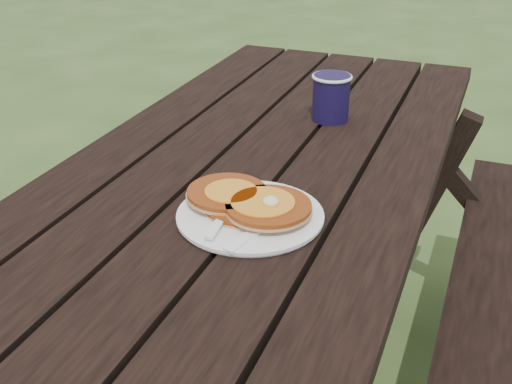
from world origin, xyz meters
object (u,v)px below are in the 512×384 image
(pancake_stack, at_px, (249,202))
(picnic_table, at_px, (250,310))
(plate, at_px, (250,216))
(coffee_cup, at_px, (331,95))

(pancake_stack, bearing_deg, picnic_table, 111.79)
(plate, distance_m, coffee_cup, 0.53)
(picnic_table, bearing_deg, coffee_cup, 74.40)
(picnic_table, bearing_deg, pancake_stack, -68.21)
(picnic_table, height_order, coffee_cup, coffee_cup)
(pancake_stack, bearing_deg, plate, -58.11)
(picnic_table, height_order, plate, plate)
(picnic_table, relative_size, pancake_stack, 7.54)
(plate, height_order, pancake_stack, pancake_stack)
(picnic_table, relative_size, coffee_cup, 15.96)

